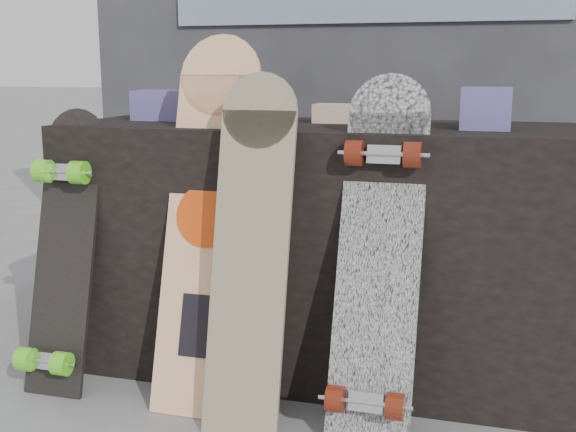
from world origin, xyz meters
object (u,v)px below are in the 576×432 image
(longboard_geisha, at_px, (208,210))
(longboard_cascadia, at_px, (379,251))
(vendor_table, at_px, (317,247))
(skateboard_dark, at_px, (63,248))
(longboard_celtic, at_px, (251,241))

(longboard_geisha, relative_size, longboard_cascadia, 1.12)
(vendor_table, bearing_deg, skateboard_dark, -152.93)
(skateboard_dark, bearing_deg, longboard_cascadia, -0.06)
(longboard_cascadia, height_order, skateboard_dark, longboard_cascadia)
(vendor_table, height_order, longboard_geisha, longboard_geisha)
(longboard_cascadia, relative_size, skateboard_dark, 1.13)
(vendor_table, height_order, longboard_celtic, longboard_celtic)
(longboard_geisha, xyz_separation_m, longboard_celtic, (0.17, -0.12, -0.05))
(vendor_table, height_order, longboard_cascadia, longboard_cascadia)
(vendor_table, height_order, skateboard_dark, skateboard_dark)
(longboard_celtic, xyz_separation_m, skateboard_dark, (-0.63, 0.06, -0.08))
(longboard_celtic, bearing_deg, vendor_table, 79.23)
(longboard_geisha, height_order, longboard_celtic, longboard_geisha)
(longboard_celtic, height_order, skateboard_dark, longboard_celtic)
(longboard_geisha, height_order, longboard_cascadia, longboard_geisha)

